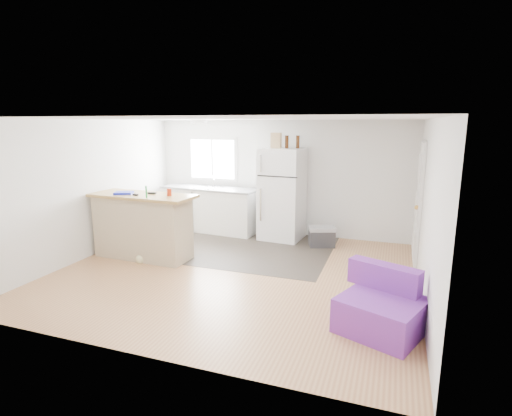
{
  "coord_description": "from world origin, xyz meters",
  "views": [
    {
      "loc": [
        2.32,
        -5.58,
        2.34
      ],
      "look_at": [
        0.1,
        0.7,
        0.92
      ],
      "focal_mm": 28.0,
      "sensor_mm": 36.0,
      "label": 1
    }
  ],
  "objects_px": {
    "kitchen_cabinets": "(210,209)",
    "blue_tray": "(124,193)",
    "refrigerator": "(282,194)",
    "mop": "(142,250)",
    "bottle_left": "(287,142)",
    "cooler": "(322,236)",
    "purple_seat": "(382,308)",
    "cardboard_box": "(276,140)",
    "peninsula": "(143,226)",
    "bottle_right": "(298,142)",
    "cleaner_jug": "(155,252)",
    "red_cup": "(169,192)"
  },
  "relations": [
    {
      "from": "red_cup",
      "to": "bottle_right",
      "type": "relative_size",
      "value": 0.48
    },
    {
      "from": "kitchen_cabinets",
      "to": "cooler",
      "type": "xyz_separation_m",
      "value": [
        2.54,
        -0.34,
        -0.3
      ]
    },
    {
      "from": "purple_seat",
      "to": "blue_tray",
      "type": "xyz_separation_m",
      "value": [
        -4.38,
        1.19,
        0.9
      ]
    },
    {
      "from": "peninsula",
      "to": "bottle_left",
      "type": "xyz_separation_m",
      "value": [
        2.08,
        1.86,
        1.4
      ]
    },
    {
      "from": "bottle_left",
      "to": "bottle_right",
      "type": "bearing_deg",
      "value": 25.78
    },
    {
      "from": "red_cup",
      "to": "bottle_left",
      "type": "distance_m",
      "value": 2.51
    },
    {
      "from": "mop",
      "to": "cardboard_box",
      "type": "distance_m",
      "value": 3.26
    },
    {
      "from": "mop",
      "to": "blue_tray",
      "type": "relative_size",
      "value": 4.51
    },
    {
      "from": "cardboard_box",
      "to": "peninsula",
      "type": "bearing_deg",
      "value": -134.7
    },
    {
      "from": "purple_seat",
      "to": "blue_tray",
      "type": "distance_m",
      "value": 4.62
    },
    {
      "from": "kitchen_cabinets",
      "to": "bottle_right",
      "type": "distance_m",
      "value": 2.45
    },
    {
      "from": "cardboard_box",
      "to": "kitchen_cabinets",
      "type": "bearing_deg",
      "value": 174.82
    },
    {
      "from": "refrigerator",
      "to": "mop",
      "type": "xyz_separation_m",
      "value": [
        -1.83,
        -2.21,
        -0.69
      ]
    },
    {
      "from": "mop",
      "to": "red_cup",
      "type": "distance_m",
      "value": 1.08
    },
    {
      "from": "cooler",
      "to": "purple_seat",
      "type": "bearing_deg",
      "value": -87.22
    },
    {
      "from": "peninsula",
      "to": "purple_seat",
      "type": "relative_size",
      "value": 1.71
    },
    {
      "from": "bottle_left",
      "to": "bottle_right",
      "type": "height_order",
      "value": "same"
    },
    {
      "from": "bottle_left",
      "to": "cleaner_jug",
      "type": "bearing_deg",
      "value": -133.57
    },
    {
      "from": "cooler",
      "to": "blue_tray",
      "type": "distance_m",
      "value": 3.74
    },
    {
      "from": "purple_seat",
      "to": "cleaner_jug",
      "type": "xyz_separation_m",
      "value": [
        -3.82,
        1.2,
        -0.12
      ]
    },
    {
      "from": "purple_seat",
      "to": "bottle_left",
      "type": "relative_size",
      "value": 4.38
    },
    {
      "from": "blue_tray",
      "to": "cardboard_box",
      "type": "bearing_deg",
      "value": 42.1
    },
    {
      "from": "refrigerator",
      "to": "blue_tray",
      "type": "distance_m",
      "value": 3.06
    },
    {
      "from": "cardboard_box",
      "to": "bottle_right",
      "type": "bearing_deg",
      "value": 10.34
    },
    {
      "from": "purple_seat",
      "to": "kitchen_cabinets",
      "type": "bearing_deg",
      "value": 160.93
    },
    {
      "from": "peninsula",
      "to": "bottle_left",
      "type": "distance_m",
      "value": 3.13
    },
    {
      "from": "refrigerator",
      "to": "mop",
      "type": "distance_m",
      "value": 2.96
    },
    {
      "from": "mop",
      "to": "blue_tray",
      "type": "distance_m",
      "value": 1.04
    },
    {
      "from": "kitchen_cabinets",
      "to": "bottle_left",
      "type": "relative_size",
      "value": 8.86
    },
    {
      "from": "mop",
      "to": "purple_seat",
      "type": "bearing_deg",
      "value": -45.34
    },
    {
      "from": "kitchen_cabinets",
      "to": "blue_tray",
      "type": "bearing_deg",
      "value": -101.86
    },
    {
      "from": "bottle_left",
      "to": "blue_tray",
      "type": "bearing_deg",
      "value": -140.93
    },
    {
      "from": "bottle_left",
      "to": "refrigerator",
      "type": "bearing_deg",
      "value": 138.46
    },
    {
      "from": "refrigerator",
      "to": "bottle_left",
      "type": "bearing_deg",
      "value": -36.97
    },
    {
      "from": "purple_seat",
      "to": "cardboard_box",
      "type": "height_order",
      "value": "cardboard_box"
    },
    {
      "from": "refrigerator",
      "to": "cleaner_jug",
      "type": "height_order",
      "value": "refrigerator"
    },
    {
      "from": "kitchen_cabinets",
      "to": "bottle_right",
      "type": "bearing_deg",
      "value": 2.88
    },
    {
      "from": "blue_tray",
      "to": "cardboard_box",
      "type": "height_order",
      "value": "cardboard_box"
    },
    {
      "from": "refrigerator",
      "to": "kitchen_cabinets",
      "type": "bearing_deg",
      "value": -177.7
    },
    {
      "from": "refrigerator",
      "to": "purple_seat",
      "type": "relative_size",
      "value": 1.69
    },
    {
      "from": "purple_seat",
      "to": "bottle_right",
      "type": "bearing_deg",
      "value": 141.29
    },
    {
      "from": "cooler",
      "to": "bottle_left",
      "type": "height_order",
      "value": "bottle_left"
    },
    {
      "from": "kitchen_cabinets",
      "to": "refrigerator",
      "type": "height_order",
      "value": "refrigerator"
    },
    {
      "from": "peninsula",
      "to": "purple_seat",
      "type": "height_order",
      "value": "peninsula"
    },
    {
      "from": "cooler",
      "to": "red_cup",
      "type": "distance_m",
      "value": 3.01
    },
    {
      "from": "kitchen_cabinets",
      "to": "mop",
      "type": "bearing_deg",
      "value": -89.74
    },
    {
      "from": "cleaner_jug",
      "to": "peninsula",
      "type": "bearing_deg",
      "value": 168.75
    },
    {
      "from": "cleaner_jug",
      "to": "blue_tray",
      "type": "xyz_separation_m",
      "value": [
        -0.55,
        -0.01,
        1.02
      ]
    },
    {
      "from": "purple_seat",
      "to": "cardboard_box",
      "type": "xyz_separation_m",
      "value": [
        -2.22,
        3.14,
        1.74
      ]
    },
    {
      "from": "cooler",
      "to": "blue_tray",
      "type": "height_order",
      "value": "blue_tray"
    }
  ]
}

